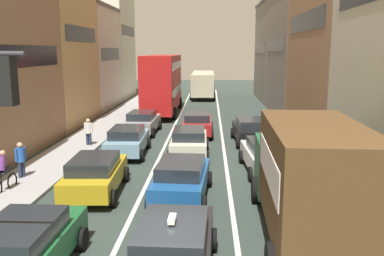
% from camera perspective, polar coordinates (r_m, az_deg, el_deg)
% --- Properties ---
extents(sidewalk_left, '(2.60, 64.00, 0.14)m').
position_cam_1_polar(sidewalk_left, '(30.11, -12.17, 0.03)').
color(sidewalk_left, '#969696').
rests_on(sidewalk_left, ground).
extents(lane_stripe_left, '(0.16, 60.00, 0.01)m').
position_cam_1_polar(lane_stripe_left, '(29.26, -2.65, -0.17)').
color(lane_stripe_left, silver).
rests_on(lane_stripe_left, ground).
extents(lane_stripe_right, '(0.16, 60.00, 0.01)m').
position_cam_1_polar(lane_stripe_right, '(29.15, 4.02, -0.23)').
color(lane_stripe_right, silver).
rests_on(lane_stripe_right, ground).
extents(building_row_left, '(7.20, 43.90, 14.23)m').
position_cam_1_polar(building_row_left, '(33.57, -20.49, 10.91)').
color(building_row_left, '#936B5B').
rests_on(building_row_left, ground).
extents(building_row_right, '(7.20, 43.90, 14.21)m').
position_cam_1_polar(building_row_right, '(30.60, 20.01, 11.45)').
color(building_row_right, gray).
rests_on(building_row_right, ground).
extents(removalist_box_truck, '(2.90, 7.77, 3.58)m').
position_cam_1_polar(removalist_box_truck, '(12.35, 15.57, -6.19)').
color(removalist_box_truck, '#1E5933').
rests_on(removalist_box_truck, ground).
extents(taxi_centre_lane_front, '(2.17, 4.35, 1.66)m').
position_cam_1_polar(taxi_centre_lane_front, '(10.37, -2.61, -16.12)').
color(taxi_centre_lane_front, black).
rests_on(taxi_centre_lane_front, ground).
extents(sedan_left_lane_front, '(2.09, 4.32, 1.49)m').
position_cam_1_polar(sedan_left_lane_front, '(11.14, -22.15, -14.96)').
color(sedan_left_lane_front, '#19592D').
rests_on(sedan_left_lane_front, ground).
extents(sedan_centre_lane_second, '(2.28, 4.41, 1.49)m').
position_cam_1_polar(sedan_centre_lane_second, '(15.51, -1.44, -6.90)').
color(sedan_centre_lane_second, '#194C8C').
rests_on(sedan_centre_lane_second, ground).
extents(wagon_left_lane_second, '(2.22, 4.38, 1.49)m').
position_cam_1_polar(wagon_left_lane_second, '(16.47, -13.16, -6.14)').
color(wagon_left_lane_second, '#B29319').
rests_on(wagon_left_lane_second, ground).
extents(hatchback_centre_lane_third, '(2.12, 4.33, 1.49)m').
position_cam_1_polar(hatchback_centre_lane_third, '(21.64, -0.40, -1.85)').
color(hatchback_centre_lane_third, beige).
rests_on(hatchback_centre_lane_third, ground).
extents(sedan_left_lane_third, '(2.17, 4.35, 1.49)m').
position_cam_1_polar(sedan_left_lane_third, '(22.23, -8.85, -1.65)').
color(sedan_left_lane_third, '#759EB7').
rests_on(sedan_left_lane_third, ground).
extents(coupe_centre_lane_fourth, '(2.11, 4.32, 1.49)m').
position_cam_1_polar(coupe_centre_lane_fourth, '(27.06, 0.73, 0.66)').
color(coupe_centre_lane_fourth, '#A51E1E').
rests_on(coupe_centre_lane_fourth, ground).
extents(sedan_left_lane_fourth, '(2.17, 4.35, 1.49)m').
position_cam_1_polar(sedan_left_lane_fourth, '(27.84, -6.82, 0.87)').
color(sedan_left_lane_fourth, gray).
rests_on(sedan_left_lane_fourth, ground).
extents(sedan_right_lane_behind_truck, '(2.29, 4.41, 1.49)m').
position_cam_1_polar(sedan_right_lane_behind_truck, '(19.17, 10.20, -3.66)').
color(sedan_right_lane_behind_truck, silver).
rests_on(sedan_right_lane_behind_truck, ground).
extents(wagon_right_lane_far, '(2.24, 4.39, 1.49)m').
position_cam_1_polar(wagon_right_lane_far, '(24.95, 8.09, -0.29)').
color(wagon_right_lane_far, black).
rests_on(wagon_right_lane_far, ground).
extents(bus_mid_queue_primary, '(2.81, 10.50, 5.06)m').
position_cam_1_polar(bus_mid_queue_primary, '(36.42, -4.06, 6.42)').
color(bus_mid_queue_primary, '#B21919').
rests_on(bus_mid_queue_primary, ground).
extents(bus_far_queue_secondary, '(2.82, 10.50, 2.90)m').
position_cam_1_polar(bus_far_queue_secondary, '(49.52, 1.53, 6.29)').
color(bus_far_queue_secondary, '#BFB793').
rests_on(bus_far_queue_secondary, ground).
extents(cyclist_on_sidewalk, '(0.50, 1.73, 1.72)m').
position_cam_1_polar(cyclist_on_sidewalk, '(17.55, -24.51, -5.62)').
color(cyclist_on_sidewalk, black).
rests_on(cyclist_on_sidewalk, ground).
extents(pedestrian_near_kerb, '(0.52, 0.34, 1.66)m').
position_cam_1_polar(pedestrian_near_kerb, '(24.38, -14.04, -0.40)').
color(pedestrian_near_kerb, '#262D47').
rests_on(pedestrian_near_kerb, ground).
extents(pedestrian_mid_sidewalk, '(0.34, 0.50, 1.66)m').
position_cam_1_polar(pedestrian_mid_sidewalk, '(19.05, -22.47, -3.94)').
color(pedestrian_mid_sidewalk, '#262D47').
rests_on(pedestrian_mid_sidewalk, ground).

